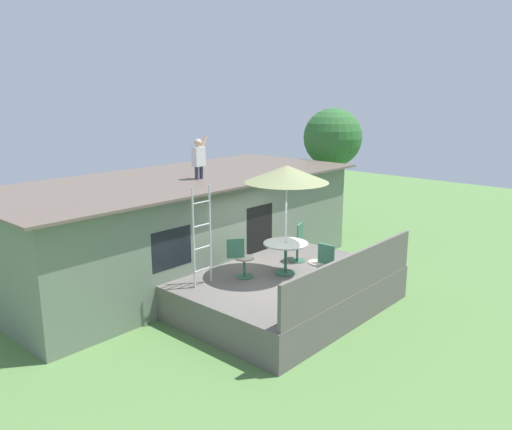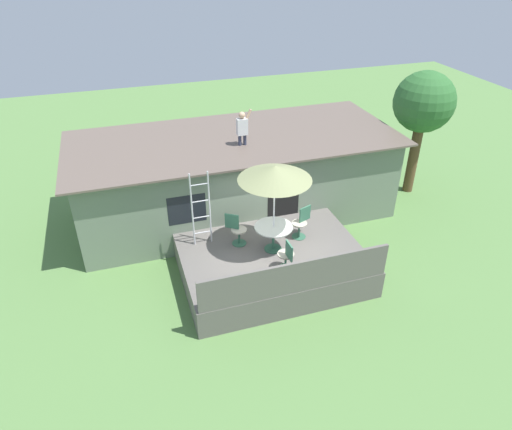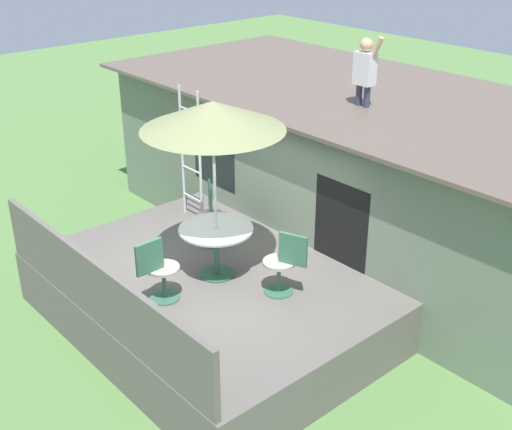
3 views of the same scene
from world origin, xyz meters
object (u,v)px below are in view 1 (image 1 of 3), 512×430
(person_figure, at_px, (199,156))
(backyard_tree, at_px, (333,140))
(patio_chair_near, at_px, (321,264))
(patio_chair_right, at_px, (298,243))
(patio_table, at_px, (286,249))
(patio_umbrella, at_px, (287,174))
(step_ladder, at_px, (202,236))
(patio_chair_left, at_px, (241,258))

(person_figure, xyz_separation_m, backyard_tree, (6.44, 0.14, -0.01))
(patio_chair_near, bearing_deg, backyard_tree, -58.79)
(patio_chair_right, bearing_deg, patio_table, 0.00)
(person_figure, bearing_deg, patio_chair_near, -90.02)
(person_figure, height_order, patio_chair_near, person_figure)
(patio_chair_near, relative_size, backyard_tree, 0.21)
(patio_umbrella, relative_size, step_ladder, 1.15)
(patio_chair_near, bearing_deg, patio_table, 0.00)
(patio_chair_left, bearing_deg, patio_chair_near, -26.33)
(patio_table, distance_m, patio_chair_left, 1.06)
(step_ladder, xyz_separation_m, patio_chair_near, (1.79, -1.87, -0.64))
(patio_chair_near, bearing_deg, person_figure, -1.00)
(step_ladder, bearing_deg, patio_chair_near, -46.32)
(patio_table, distance_m, patio_chair_near, 0.98)
(patio_table, bearing_deg, patio_chair_near, -89.02)
(patio_umbrella, bearing_deg, patio_table, 147.99)
(step_ladder, height_order, patio_chair_right, step_ladder)
(patio_table, bearing_deg, step_ladder, 153.17)
(patio_chair_left, bearing_deg, backyard_tree, 52.75)
(step_ladder, xyz_separation_m, patio_chair_left, (0.89, -0.31, -0.64))
(patio_chair_left, relative_size, patio_chair_right, 1.00)
(patio_chair_near, distance_m, backyard_tree, 7.89)
(patio_table, bearing_deg, patio_chair_left, 146.00)
(person_figure, xyz_separation_m, patio_chair_left, (-0.89, -2.35, -2.06))
(patio_umbrella, relative_size, patio_chair_right, 2.76)
(patio_chair_right, bearing_deg, patio_chair_left, -27.74)
(person_figure, xyz_separation_m, patio_chair_near, (-0.00, -3.92, -2.06))
(patio_chair_left, distance_m, patio_chair_near, 1.80)
(patio_chair_left, bearing_deg, step_ladder, -164.82)
(patio_table, bearing_deg, patio_chair_right, 21.07)
(patio_chair_right, height_order, patio_chair_near, same)
(patio_table, distance_m, backyard_tree, 7.41)
(patio_umbrella, bearing_deg, step_ladder, 153.17)
(patio_chair_near, bearing_deg, step_ladder, 42.70)
(patio_umbrella, height_order, backyard_tree, backyard_tree)
(patio_table, relative_size, backyard_tree, 0.24)
(patio_table, xyz_separation_m, patio_umbrella, (0.00, -0.00, 1.76))
(patio_table, height_order, patio_chair_near, patio_chair_near)
(person_figure, height_order, patio_chair_right, person_figure)
(person_figure, distance_m, backyard_tree, 6.44)
(patio_chair_near, bearing_deg, patio_chair_left, 28.69)
(patio_umbrella, bearing_deg, patio_chair_right, 21.07)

